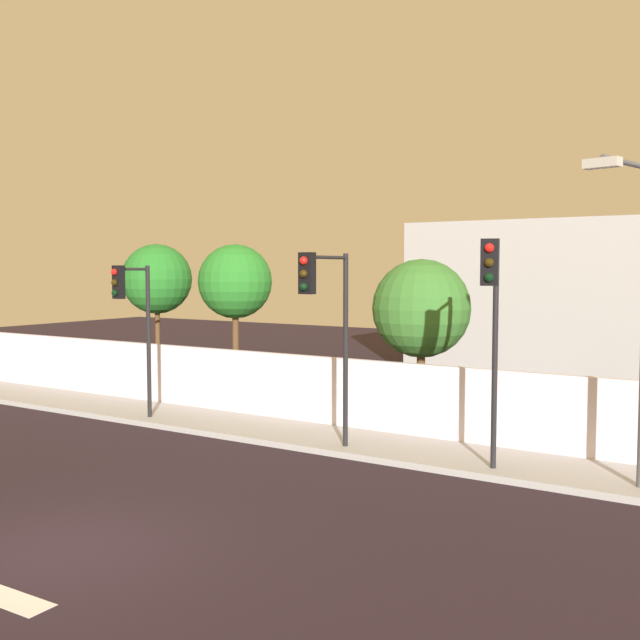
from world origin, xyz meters
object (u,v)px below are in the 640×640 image
at_px(traffic_light_center, 492,305).
at_px(roadside_tree_midleft, 235,282).
at_px(traffic_light_right, 132,307).
at_px(traffic_light_left, 325,307).
at_px(street_lamp_curbside, 639,295).
at_px(roadside_tree_midright, 421,309).
at_px(roadside_tree_leftmost, 157,279).

relative_size(traffic_light_center, roadside_tree_midleft, 0.93).
distance_m(traffic_light_center, traffic_light_right, 10.24).
xyz_separation_m(traffic_light_left, street_lamp_curbside, (6.41, 0.71, 0.35)).
relative_size(traffic_light_center, street_lamp_curbside, 0.78).
bearing_deg(roadside_tree_midleft, traffic_light_left, -35.33).
bearing_deg(roadside_tree_midright, traffic_light_left, -95.24).
xyz_separation_m(traffic_light_left, roadside_tree_midright, (0.39, 4.26, -0.24)).
distance_m(roadside_tree_leftmost, roadside_tree_midright, 9.82).
bearing_deg(street_lamp_curbside, roadside_tree_midleft, 164.03).
bearing_deg(roadside_tree_midright, roadside_tree_leftmost, -180.00).
xyz_separation_m(traffic_light_right, roadside_tree_leftmost, (-2.95, 3.95, 0.69)).
bearing_deg(roadside_tree_midleft, street_lamp_curbside, -15.97).
xyz_separation_m(traffic_light_right, roadside_tree_midleft, (0.44, 3.95, 0.63)).
distance_m(traffic_light_right, roadside_tree_midright, 7.90).
distance_m(traffic_light_right, roadside_tree_leftmost, 4.98).
bearing_deg(traffic_light_center, roadside_tree_midright, 130.04).
bearing_deg(traffic_light_right, traffic_light_left, -2.82).
distance_m(traffic_light_left, roadside_tree_leftmost, 10.34).
bearing_deg(roadside_tree_leftmost, roadside_tree_midleft, 0.00).
xyz_separation_m(street_lamp_curbside, roadside_tree_midright, (-6.02, 3.56, -0.59)).
bearing_deg(street_lamp_curbside, roadside_tree_leftmost, 167.33).
bearing_deg(roadside_tree_leftmost, traffic_light_center, -17.01).
height_order(traffic_light_center, roadside_tree_leftmost, roadside_tree_leftmost).
xyz_separation_m(traffic_light_left, roadside_tree_leftmost, (-9.41, 4.26, 0.48)).
relative_size(traffic_light_left, roadside_tree_midright, 0.99).
bearing_deg(traffic_light_center, traffic_light_right, 179.51).
bearing_deg(traffic_light_right, roadside_tree_midright, 29.96).
bearing_deg(traffic_light_right, street_lamp_curbside, 1.73).
relative_size(traffic_light_right, roadside_tree_midleft, 0.84).
xyz_separation_m(roadside_tree_midleft, roadside_tree_midright, (6.40, 0.00, -0.65)).
bearing_deg(traffic_light_right, roadside_tree_leftmost, 126.82).
bearing_deg(roadside_tree_leftmost, traffic_light_left, -24.38).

